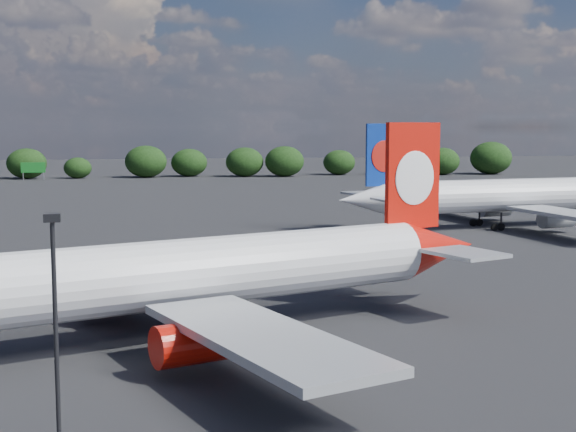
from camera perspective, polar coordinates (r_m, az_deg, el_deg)
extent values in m
plane|color=black|center=(96.99, -14.87, -1.82)|extent=(500.00, 500.00, 0.00)
cylinder|color=white|center=(51.09, -6.41, -3.95)|extent=(32.39, 15.19, 4.32)
cone|color=red|center=(61.88, 10.62, -2.21)|extent=(7.98, 6.41, 4.32)
cube|color=red|center=(59.62, 8.86, 2.85)|extent=(4.62, 2.02, 7.78)
ellipsoid|color=white|center=(59.43, 9.01, 2.69)|extent=(3.48, 1.39, 3.98)
ellipsoid|color=white|center=(59.83, 8.70, 2.72)|extent=(3.48, 1.39, 3.98)
cube|color=#9EA1A6|center=(57.20, 12.48, -2.60)|extent=(5.42, 6.20, 0.26)
cube|color=#9EA1A6|center=(64.37, 6.67, -1.51)|extent=(5.42, 6.20, 0.26)
cube|color=#9EA1A6|center=(40.80, -2.02, -8.54)|extent=(11.15, 18.18, 0.48)
cube|color=#9EA1A6|center=(61.04, -12.26, -3.68)|extent=(11.15, 18.18, 0.48)
cylinder|color=red|center=(44.10, -6.75, -8.95)|extent=(4.86, 3.66, 2.34)
cube|color=#9EA1A6|center=(43.94, -6.76, -8.19)|extent=(1.88, 0.89, 1.04)
cylinder|color=red|center=(56.68, -12.50, -5.62)|extent=(4.86, 3.66, 2.34)
cube|color=#9EA1A6|center=(56.56, -12.51, -5.02)|extent=(1.88, 0.89, 1.04)
cylinder|color=black|center=(50.18, -3.32, -7.64)|extent=(0.31, 0.31, 2.16)
cylinder|color=black|center=(50.38, -3.31, -8.55)|extent=(1.03, 0.69, 0.95)
cylinder|color=black|center=(50.81, -2.35, -8.42)|extent=(1.03, 0.69, 0.95)
cylinder|color=black|center=(54.71, -5.84, -6.49)|extent=(0.31, 0.31, 2.16)
cylinder|color=black|center=(54.90, -5.83, -7.32)|extent=(1.03, 0.69, 0.95)
cylinder|color=black|center=(55.30, -4.93, -7.21)|extent=(1.03, 0.69, 0.95)
cylinder|color=white|center=(110.62, 14.98, 1.43)|extent=(33.37, 8.61, 4.35)
cone|color=white|center=(101.00, 5.45, 1.17)|extent=(7.47, 5.22, 4.35)
cube|color=#0D2F95|center=(101.74, 6.83, 4.34)|extent=(4.81, 1.05, 7.84)
ellipsoid|color=red|center=(101.51, 6.89, 4.24)|extent=(3.65, 0.65, 4.01)
ellipsoid|color=red|center=(101.98, 6.76, 4.25)|extent=(3.65, 0.65, 4.01)
cube|color=#9EA1A6|center=(97.38, 7.53, 1.16)|extent=(4.56, 5.69, 0.26)
cube|color=#9EA1A6|center=(106.04, 5.26, 1.61)|extent=(4.56, 5.69, 0.26)
cube|color=#9EA1A6|center=(102.60, 19.25, 0.14)|extent=(7.87, 18.00, 0.48)
cube|color=#9EA1A6|center=(121.20, 12.70, 1.24)|extent=(7.87, 18.00, 0.48)
cylinder|color=#9EA1A6|center=(107.21, 18.54, -0.19)|extent=(4.62, 2.90, 2.35)
cube|color=#9EA1A6|center=(107.14, 18.55, 0.13)|extent=(1.93, 0.51, 1.04)
cylinder|color=#9EA1A6|center=(118.56, 14.50, 0.54)|extent=(4.62, 2.90, 2.35)
cube|color=#9EA1A6|center=(118.50, 14.50, 0.83)|extent=(1.93, 0.51, 1.04)
cylinder|color=black|center=(107.79, 14.92, -0.32)|extent=(0.27, 0.27, 2.18)
cylinder|color=black|center=(107.89, 14.91, -0.76)|extent=(1.00, 0.51, 0.96)
cylinder|color=black|center=(107.37, 14.48, -0.78)|extent=(1.00, 0.51, 0.96)
cylinder|color=black|center=(112.16, 13.46, -0.03)|extent=(0.27, 0.27, 2.18)
cylinder|color=black|center=(112.26, 13.44, -0.45)|extent=(1.00, 0.51, 0.96)
cylinder|color=black|center=(111.75, 13.03, -0.47)|extent=(1.00, 0.51, 0.96)
cylinder|color=black|center=(28.95, -16.10, -10.56)|extent=(0.16, 0.16, 10.25)
cube|color=black|center=(27.90, -16.43, -0.13)|extent=(0.55, 0.30, 0.28)
cube|color=#13611C|center=(213.50, -17.67, 3.31)|extent=(6.00, 0.30, 2.60)
cylinder|color=gray|center=(213.92, -18.32, 2.70)|extent=(0.20, 0.20, 2.00)
cylinder|color=gray|center=(213.35, -16.99, 2.74)|extent=(0.20, 0.20, 2.00)
cube|color=gold|center=(218.09, -9.63, 3.78)|extent=(5.00, 0.30, 3.00)
cylinder|color=gray|center=(218.23, -9.62, 3.06)|extent=(0.30, 0.30, 2.50)
ellipsoid|color=black|center=(220.14, -18.09, 3.57)|extent=(10.28, 8.70, 7.91)
ellipsoid|color=black|center=(217.16, -14.73, 3.33)|extent=(7.17, 6.06, 5.51)
ellipsoid|color=black|center=(217.21, -10.07, 3.83)|extent=(11.08, 9.37, 8.52)
ellipsoid|color=black|center=(219.95, -7.04, 3.79)|extent=(9.80, 8.29, 7.54)
ellipsoid|color=black|center=(218.02, -3.10, 3.85)|extent=(10.31, 8.72, 7.93)
ellipsoid|color=black|center=(218.08, -0.25, 3.91)|extent=(10.76, 9.10, 8.28)
ellipsoid|color=black|center=(226.36, 3.66, 3.82)|extent=(9.10, 7.70, 7.00)
ellipsoid|color=black|center=(227.02, 7.85, 3.96)|extent=(10.86, 9.19, 8.36)
ellipsoid|color=black|center=(230.08, 10.91, 3.85)|extent=(9.96, 8.43, 7.66)
ellipsoid|color=black|center=(236.23, 14.24, 4.02)|extent=(12.06, 10.21, 9.28)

